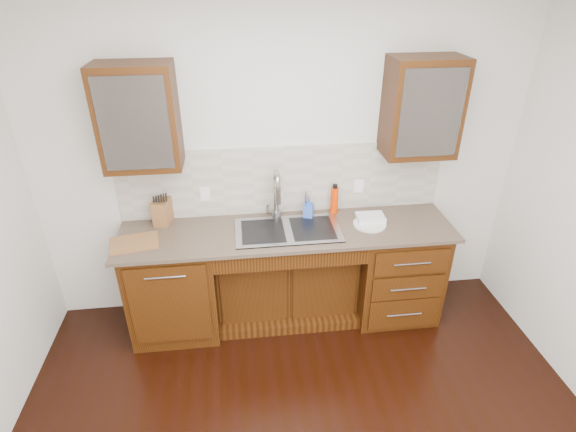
{
  "coord_description": "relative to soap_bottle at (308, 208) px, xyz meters",
  "views": [
    {
      "loc": [
        -0.37,
        -1.66,
        2.76
      ],
      "look_at": [
        0.0,
        1.4,
        1.05
      ],
      "focal_mm": 28.0,
      "sensor_mm": 36.0,
      "label": 1
    }
  ],
  "objects": [
    {
      "name": "upper_cabinet_left",
      "position": [
        -1.25,
        -0.03,
        0.83
      ],
      "size": [
        0.55,
        0.34,
        0.75
      ],
      "primitive_type": "cube",
      "color": "#593014",
      "rests_on": "wall_back"
    },
    {
      "name": "outlet_right",
      "position": [
        0.45,
        0.12,
        0.12
      ],
      "size": [
        0.08,
        0.01,
        0.12
      ],
      "primitive_type": "cube",
      "color": "white",
      "rests_on": "backsplash"
    },
    {
      "name": "outlet_left",
      "position": [
        -0.85,
        0.12,
        0.12
      ],
      "size": [
        0.08,
        0.01,
        0.12
      ],
      "primitive_type": "cube",
      "color": "white",
      "rests_on": "backsplash"
    },
    {
      "name": "cup_left_a",
      "position": [
        -1.34,
        -0.03,
        0.78
      ],
      "size": [
        0.16,
        0.16,
        0.11
      ],
      "primitive_type": "imported",
      "rotation": [
        0.0,
        0.0,
        -0.21
      ],
      "color": "white",
      "rests_on": "upper_cabinet_left"
    },
    {
      "name": "base_cabinet_left",
      "position": [
        -1.15,
        -0.17,
        -0.56
      ],
      "size": [
        0.7,
        0.62,
        0.88
      ],
      "primitive_type": "cube",
      "color": "#593014",
      "rests_on": "ground"
    },
    {
      "name": "base_cabinet_right",
      "position": [
        0.75,
        -0.17,
        -0.56
      ],
      "size": [
        0.7,
        0.62,
        0.88
      ],
      "primitive_type": "cube",
      "color": "#593014",
      "rests_on": "ground"
    },
    {
      "name": "cup_right_b",
      "position": [
        0.92,
        -0.03,
        0.77
      ],
      "size": [
        0.11,
        0.11,
        0.09
      ],
      "primitive_type": "imported",
      "rotation": [
        0.0,
        0.0,
        -0.19
      ],
      "color": "silver",
      "rests_on": "upper_cabinet_right"
    },
    {
      "name": "plate",
      "position": [
        0.48,
        -0.19,
        -0.08
      ],
      "size": [
        0.35,
        0.35,
        0.01
      ],
      "primitive_type": "cylinder",
      "rotation": [
        0.0,
        0.0,
        0.39
      ],
      "color": "silver",
      "rests_on": "countertop"
    },
    {
      "name": "upper_cabinet_right",
      "position": [
        0.85,
        -0.03,
        0.83
      ],
      "size": [
        0.55,
        0.34,
        0.75
      ],
      "primitive_type": "cube",
      "color": "#593014",
      "rests_on": "wall_back"
    },
    {
      "name": "backsplash",
      "position": [
        -0.2,
        0.13,
        0.21
      ],
      "size": [
        2.7,
        0.02,
        0.59
      ],
      "primitive_type": "cube",
      "color": "beige",
      "rests_on": "wall_back"
    },
    {
      "name": "knife_block",
      "position": [
        -1.2,
        0.06,
        0.02
      ],
      "size": [
        0.16,
        0.21,
        0.21
      ],
      "primitive_type": "cube",
      "rotation": [
        0.0,
        0.0,
        -0.23
      ],
      "color": "brown",
      "rests_on": "countertop"
    },
    {
      "name": "filter_tap",
      "position": [
        -0.02,
        0.04,
        0.03
      ],
      "size": [
        0.02,
        0.02,
        0.24
      ],
      "primitive_type": "cylinder",
      "color": "#999993",
      "rests_on": "countertop"
    },
    {
      "name": "base_cabinet_center",
      "position": [
        -0.2,
        -0.08,
        -0.65
      ],
      "size": [
        1.2,
        0.44,
        0.7
      ],
      "primitive_type": "cube",
      "color": "#593014",
      "rests_on": "ground"
    },
    {
      "name": "cup_left_b",
      "position": [
        -1.14,
        -0.03,
        0.77
      ],
      "size": [
        0.13,
        0.13,
        0.1
      ],
      "primitive_type": "imported",
      "rotation": [
        0.0,
        0.0,
        -0.27
      ],
      "color": "white",
      "rests_on": "upper_cabinet_left"
    },
    {
      "name": "sink",
      "position": [
        -0.2,
        -0.2,
        -0.17
      ],
      "size": [
        0.84,
        0.46,
        0.19
      ],
      "primitive_type": "cube",
      "color": "#9E9EA5",
      "rests_on": "countertop"
    },
    {
      "name": "cutting_board",
      "position": [
        -1.39,
        -0.25,
        -0.08
      ],
      "size": [
        0.4,
        0.31,
        0.02
      ],
      "primitive_type": "cube",
      "rotation": [
        0.0,
        0.0,
        0.19
      ],
      "color": "olive",
      "rests_on": "countertop"
    },
    {
      "name": "faucet",
      "position": [
        -0.27,
        0.03,
        0.11
      ],
      "size": [
        0.04,
        0.04,
        0.4
      ],
      "primitive_type": "cylinder",
      "color": "#999993",
      "rests_on": "countertop"
    },
    {
      "name": "water_bottle",
      "position": [
        0.23,
        0.05,
        0.03
      ],
      "size": [
        0.08,
        0.08,
        0.24
      ],
      "primitive_type": "cylinder",
      "rotation": [
        0.0,
        0.0,
        0.3
      ],
      "color": "#EA3200",
      "rests_on": "countertop"
    },
    {
      "name": "soap_bottle",
      "position": [
        0.0,
        0.0,
        0.0
      ],
      "size": [
        0.1,
        0.11,
        0.18
      ],
      "primitive_type": "imported",
      "rotation": [
        0.0,
        0.0,
        -0.36
      ],
      "color": "blue",
      "rests_on": "countertop"
    },
    {
      "name": "wall_back",
      "position": [
        -0.2,
        0.19,
        0.35
      ],
      "size": [
        4.0,
        0.1,
        2.7
      ],
      "primitive_type": "cube",
      "color": "silver",
      "rests_on": "ground"
    },
    {
      "name": "countertop",
      "position": [
        -0.2,
        -0.18,
        -0.1
      ],
      "size": [
        2.7,
        0.65,
        0.03
      ],
      "primitive_type": "cube",
      "color": "#84705B",
      "rests_on": "base_cabinet_left"
    },
    {
      "name": "dish_towel",
      "position": [
        0.5,
        -0.12,
        -0.06
      ],
      "size": [
        0.23,
        0.17,
        0.04
      ],
      "primitive_type": "cube",
      "rotation": [
        0.0,
        0.0,
        -0.02
      ],
      "color": "white",
      "rests_on": "plate"
    },
    {
      "name": "cup_right_a",
      "position": [
        0.79,
        -0.03,
        0.78
      ],
      "size": [
        0.15,
        0.15,
        0.1
      ],
      "primitive_type": "imported",
      "rotation": [
        0.0,
        0.0,
        0.22
      ],
      "color": "white",
      "rests_on": "upper_cabinet_right"
    }
  ]
}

